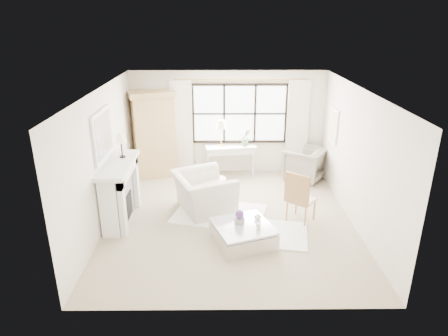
% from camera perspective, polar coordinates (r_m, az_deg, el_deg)
% --- Properties ---
extents(floor, '(5.50, 5.50, 0.00)m').
position_cam_1_polar(floor, '(8.42, 0.88, -7.28)').
color(floor, tan).
rests_on(floor, ground).
extents(ceiling, '(5.50, 5.50, 0.00)m').
position_cam_1_polar(ceiling, '(7.52, 1.00, 11.13)').
color(ceiling, white).
rests_on(ceiling, ground).
extents(wall_back, '(5.00, 0.00, 5.00)m').
position_cam_1_polar(wall_back, '(10.50, 0.57, 6.47)').
color(wall_back, silver).
rests_on(wall_back, ground).
extents(wall_front, '(5.00, 0.00, 5.00)m').
position_cam_1_polar(wall_front, '(5.36, 1.65, -8.56)').
color(wall_front, silver).
rests_on(wall_front, ground).
extents(wall_left, '(0.00, 5.50, 5.50)m').
position_cam_1_polar(wall_left, '(8.20, -16.82, 1.29)').
color(wall_left, beige).
rests_on(wall_left, ground).
extents(wall_right, '(0.00, 5.50, 5.50)m').
position_cam_1_polar(wall_right, '(8.32, 18.43, 1.38)').
color(wall_right, beige).
rests_on(wall_right, ground).
extents(window_pane, '(2.40, 0.02, 1.50)m').
position_cam_1_polar(window_pane, '(10.43, 2.24, 7.77)').
color(window_pane, white).
rests_on(window_pane, wall_back).
extents(window_frame, '(2.50, 0.04, 1.50)m').
position_cam_1_polar(window_frame, '(10.42, 2.24, 7.75)').
color(window_frame, black).
rests_on(window_frame, wall_back).
extents(curtain_rod, '(3.30, 0.04, 0.04)m').
position_cam_1_polar(curtain_rod, '(10.20, 2.32, 12.45)').
color(curtain_rod, '#A57539').
rests_on(curtain_rod, wall_back).
extents(curtain_left, '(0.55, 0.10, 2.47)m').
position_cam_1_polar(curtain_left, '(10.48, -6.03, 5.67)').
color(curtain_left, silver).
rests_on(curtain_left, ground).
extents(curtain_right, '(0.55, 0.10, 2.47)m').
position_cam_1_polar(curtain_right, '(10.62, 10.38, 5.65)').
color(curtain_right, silver).
rests_on(curtain_right, ground).
extents(fireplace, '(0.58, 1.66, 1.26)m').
position_cam_1_polar(fireplace, '(8.39, -14.84, -3.21)').
color(fireplace, silver).
rests_on(fireplace, ground).
extents(mirror_frame, '(0.05, 1.15, 0.95)m').
position_cam_1_polar(mirror_frame, '(8.04, -16.98, 4.57)').
color(mirror_frame, silver).
rests_on(mirror_frame, wall_left).
extents(mirror_glass, '(0.02, 1.00, 0.80)m').
position_cam_1_polar(mirror_glass, '(8.04, -16.77, 4.58)').
color(mirror_glass, silver).
rests_on(mirror_glass, wall_left).
extents(art_frame, '(0.04, 0.62, 0.82)m').
position_cam_1_polar(art_frame, '(9.80, 15.36, 5.85)').
color(art_frame, white).
rests_on(art_frame, wall_right).
extents(art_canvas, '(0.01, 0.52, 0.72)m').
position_cam_1_polar(art_canvas, '(9.79, 15.25, 5.85)').
color(art_canvas, beige).
rests_on(art_canvas, wall_right).
extents(mantel_lamp, '(0.22, 0.22, 0.51)m').
position_cam_1_polar(mantel_lamp, '(8.33, -14.54, 4.04)').
color(mantel_lamp, black).
rests_on(mantel_lamp, fireplace).
extents(armoire, '(1.29, 1.05, 2.24)m').
position_cam_1_polar(armoire, '(10.43, -10.01, 4.85)').
color(armoire, tan).
rests_on(armoire, floor).
extents(console_table, '(1.35, 0.65, 0.80)m').
position_cam_1_polar(console_table, '(10.54, 0.94, 1.11)').
color(console_table, silver).
rests_on(console_table, floor).
extents(console_lamp, '(0.28, 0.28, 0.69)m').
position_cam_1_polar(console_lamp, '(10.26, -0.39, 6.15)').
color(console_lamp, '#A9873A').
rests_on(console_lamp, console_table).
extents(orchid_plant, '(0.27, 0.23, 0.45)m').
position_cam_1_polar(orchid_plant, '(10.37, 3.15, 4.38)').
color(orchid_plant, '#576F4A').
rests_on(orchid_plant, console_table).
extents(side_table, '(0.40, 0.40, 0.51)m').
position_cam_1_polar(side_table, '(9.17, -0.94, -2.50)').
color(side_table, white).
rests_on(side_table, floor).
extents(rug_left, '(2.15, 1.77, 0.03)m').
position_cam_1_polar(rug_left, '(8.60, -0.66, -6.53)').
color(rug_left, white).
rests_on(rug_left, floor).
extents(rug_right, '(1.62, 1.33, 0.03)m').
position_cam_1_polar(rug_right, '(7.93, 6.49, -9.26)').
color(rug_right, white).
rests_on(rug_right, floor).
extents(club_armchair, '(1.54, 1.62, 0.83)m').
position_cam_1_polar(club_armchair, '(8.61, -2.94, -3.55)').
color(club_armchair, beige).
rests_on(club_armchair, floor).
extents(wingback_chair, '(1.27, 1.27, 0.84)m').
position_cam_1_polar(wingback_chair, '(10.44, 11.43, 0.60)').
color(wingback_chair, gray).
rests_on(wingback_chair, floor).
extents(french_chair, '(0.68, 0.68, 1.08)m').
position_cam_1_polar(french_chair, '(8.37, 10.83, -5.49)').
color(french_chair, '#AD7A48').
rests_on(french_chair, floor).
extents(coffee_table, '(1.28, 1.28, 0.38)m').
position_cam_1_polar(coffee_table, '(7.52, 2.73, -9.47)').
color(coffee_table, silver).
rests_on(coffee_table, floor).
extents(planter_box, '(0.20, 0.20, 0.11)m').
position_cam_1_polar(planter_box, '(7.44, 2.24, -7.55)').
color(planter_box, slate).
rests_on(planter_box, coffee_table).
extents(planter_flowers, '(0.16, 0.16, 0.16)m').
position_cam_1_polar(planter_flowers, '(7.38, 2.25, -6.63)').
color(planter_flowers, '#542D72').
rests_on(planter_flowers, planter_box).
extents(pillar_candle, '(0.08, 0.08, 0.12)m').
position_cam_1_polar(pillar_candle, '(7.28, 4.93, -8.30)').
color(pillar_candle, beige).
rests_on(pillar_candle, coffee_table).
extents(coffee_vase, '(0.13, 0.13, 0.14)m').
position_cam_1_polar(coffee_vase, '(7.59, 4.84, -6.89)').
color(coffee_vase, silver).
rests_on(coffee_vase, coffee_table).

